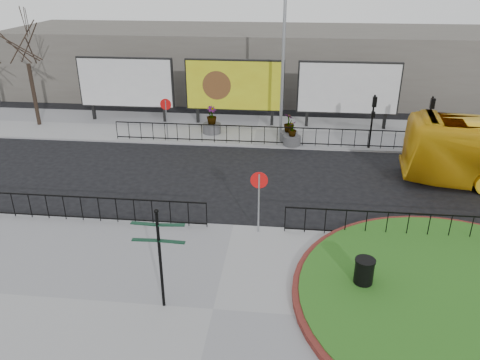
# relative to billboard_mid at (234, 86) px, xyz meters

# --- Properties ---
(ground) EXTENTS (90.00, 90.00, 0.00)m
(ground) POSITION_rel_billboard_mid_xyz_m (1.50, -12.97, -2.60)
(ground) COLOR black
(ground) RESTS_ON ground
(pavement_near) EXTENTS (30.00, 10.00, 0.12)m
(pavement_near) POSITION_rel_billboard_mid_xyz_m (1.50, -17.97, -2.54)
(pavement_near) COLOR gray
(pavement_near) RESTS_ON ground
(pavement_far) EXTENTS (44.00, 6.00, 0.12)m
(pavement_far) POSITION_rel_billboard_mid_xyz_m (1.50, -0.97, -2.54)
(pavement_far) COLOR gray
(pavement_far) RESTS_ON ground
(brick_edge) EXTENTS (10.40, 10.40, 0.18)m
(brick_edge) POSITION_rel_billboard_mid_xyz_m (9.00, -16.97, -2.39)
(brick_edge) COLOR maroon
(brick_edge) RESTS_ON pavement_near
(grass_lawn) EXTENTS (10.00, 10.00, 0.22)m
(grass_lawn) POSITION_rel_billboard_mid_xyz_m (9.00, -16.97, -2.37)
(grass_lawn) COLOR #265216
(grass_lawn) RESTS_ON pavement_near
(railing_near_left) EXTENTS (10.00, 0.10, 1.10)m
(railing_near_left) POSITION_rel_billboard_mid_xyz_m (-4.50, -13.27, -1.93)
(railing_near_left) COLOR black
(railing_near_left) RESTS_ON pavement_near
(railing_near_right) EXTENTS (9.00, 0.10, 1.10)m
(railing_near_right) POSITION_rel_billboard_mid_xyz_m (8.00, -13.27, -1.93)
(railing_near_right) COLOR black
(railing_near_right) RESTS_ON pavement_near
(railing_far) EXTENTS (18.00, 0.10, 1.10)m
(railing_far) POSITION_rel_billboard_mid_xyz_m (2.50, -3.67, -1.93)
(railing_far) COLOR black
(railing_far) RESTS_ON pavement_far
(speed_sign_far) EXTENTS (0.64, 0.07, 2.47)m
(speed_sign_far) POSITION_rel_billboard_mid_xyz_m (-3.50, -3.57, -0.68)
(speed_sign_far) COLOR gray
(speed_sign_far) RESTS_ON pavement_far
(speed_sign_near) EXTENTS (0.64, 0.07, 2.47)m
(speed_sign_near) POSITION_rel_billboard_mid_xyz_m (2.50, -13.37, -0.68)
(speed_sign_near) COLOR gray
(speed_sign_near) RESTS_ON pavement_near
(billboard_left) EXTENTS (6.20, 0.31, 4.10)m
(billboard_left) POSITION_rel_billboard_mid_xyz_m (-7.00, 0.00, 0.00)
(billboard_left) COLOR black
(billboard_left) RESTS_ON pavement_far
(billboard_mid) EXTENTS (6.20, 0.31, 4.10)m
(billboard_mid) POSITION_rel_billboard_mid_xyz_m (0.00, 0.00, 0.00)
(billboard_mid) COLOR black
(billboard_mid) RESTS_ON pavement_far
(billboard_right) EXTENTS (6.20, 0.31, 4.10)m
(billboard_right) POSITION_rel_billboard_mid_xyz_m (7.00, 0.00, 0.00)
(billboard_right) COLOR black
(billboard_right) RESTS_ON pavement_far
(lamp_post) EXTENTS (0.74, 0.18, 9.23)m
(lamp_post) POSITION_rel_billboard_mid_xyz_m (3.01, -1.97, 2.23)
(lamp_post) COLOR gray
(lamp_post) RESTS_ON pavement_far
(signal_pole_a) EXTENTS (0.22, 0.26, 3.00)m
(signal_pole_a) POSITION_rel_billboard_mid_xyz_m (8.00, -3.63, -0.50)
(signal_pole_a) COLOR black
(signal_pole_a) RESTS_ON pavement_far
(signal_pole_b) EXTENTS (0.22, 0.26, 3.00)m
(signal_pole_b) POSITION_rel_billboard_mid_xyz_m (11.00, -3.63, -0.50)
(signal_pole_b) COLOR black
(signal_pole_b) RESTS_ON pavement_far
(tree_left) EXTENTS (2.00, 2.00, 7.00)m
(tree_left) POSITION_rel_billboard_mid_xyz_m (-12.50, -1.47, 1.02)
(tree_left) COLOR #2D2119
(tree_left) RESTS_ON pavement_far
(building_backdrop) EXTENTS (40.00, 10.00, 5.00)m
(building_backdrop) POSITION_rel_billboard_mid_xyz_m (1.50, 9.03, -0.10)
(building_backdrop) COLOR #5B564F
(building_backdrop) RESTS_ON ground
(fingerpost_sign) EXTENTS (1.52, 0.25, 3.25)m
(fingerpost_sign) POSITION_rel_billboard_mid_xyz_m (0.01, -17.95, -0.52)
(fingerpost_sign) COLOR black
(fingerpost_sign) RESTS_ON pavement_near
(litter_bin) EXTENTS (0.64, 0.64, 1.05)m
(litter_bin) POSITION_rel_billboard_mid_xyz_m (6.00, -16.47, -1.95)
(litter_bin) COLOR black
(litter_bin) RESTS_ON pavement_near
(planter_a) EXTENTS (1.10, 1.10, 1.66)m
(planter_a) POSITION_rel_billboard_mid_xyz_m (-1.16, -1.97, -1.89)
(planter_a) COLOR #4C4C4F
(planter_a) RESTS_ON pavement_far
(planter_b) EXTENTS (1.02, 1.02, 1.61)m
(planter_b) POSITION_rel_billboard_mid_xyz_m (3.50, -2.86, -1.88)
(planter_b) COLOR #4C4C4F
(planter_b) RESTS_ON pavement_far
(planter_c) EXTENTS (1.01, 1.01, 1.37)m
(planter_c) POSITION_rel_billboard_mid_xyz_m (3.70, -3.57, -2.03)
(planter_c) COLOR #4C4C4F
(planter_c) RESTS_ON pavement_far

